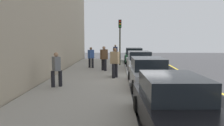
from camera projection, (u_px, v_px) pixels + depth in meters
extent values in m
plane|color=#333335|center=(146.00, 83.00, 13.95)|extent=(56.00, 56.00, 0.00)
cube|color=#A39E93|center=(88.00, 81.00, 14.02)|extent=(28.00, 4.60, 0.15)
cube|color=gold|center=(203.00, 83.00, 13.86)|extent=(28.00, 0.14, 0.01)
cube|color=white|center=(131.00, 73.00, 17.19)|extent=(8.64, 0.56, 0.22)
cylinder|color=black|center=(143.00, 61.00, 23.72)|extent=(0.64, 0.23, 0.64)
cylinder|color=black|center=(126.00, 61.00, 23.79)|extent=(0.64, 0.23, 0.64)
cylinder|color=black|center=(141.00, 58.00, 26.58)|extent=(0.64, 0.23, 0.64)
cylinder|color=black|center=(125.00, 58.00, 26.65)|extent=(0.64, 0.23, 0.64)
cube|color=#1E512D|center=(134.00, 57.00, 25.16)|extent=(4.68, 1.89, 0.64)
cube|color=black|center=(134.00, 51.00, 25.32)|extent=(2.45, 1.65, 0.60)
cylinder|color=black|center=(153.00, 69.00, 17.49)|extent=(0.64, 0.23, 0.64)
cylinder|color=black|center=(129.00, 69.00, 17.50)|extent=(0.64, 0.23, 0.64)
cylinder|color=black|center=(148.00, 65.00, 20.07)|extent=(0.64, 0.23, 0.64)
cylinder|color=black|center=(127.00, 65.00, 20.08)|extent=(0.64, 0.23, 0.64)
cube|color=white|center=(139.00, 63.00, 18.76)|extent=(4.21, 1.89, 0.64)
cube|color=black|center=(139.00, 55.00, 18.90)|extent=(2.21, 1.64, 0.60)
cylinder|color=black|center=(171.00, 87.00, 11.23)|extent=(0.64, 0.23, 0.64)
cylinder|color=black|center=(135.00, 87.00, 11.24)|extent=(0.64, 0.23, 0.64)
cylinder|color=black|center=(160.00, 77.00, 14.03)|extent=(0.64, 0.23, 0.64)
cylinder|color=black|center=(130.00, 77.00, 14.04)|extent=(0.64, 0.23, 0.64)
cube|color=#B7BABF|center=(149.00, 76.00, 12.61)|extent=(4.58, 1.90, 0.64)
cube|color=black|center=(148.00, 64.00, 12.77)|extent=(2.40, 1.65, 0.60)
cylinder|color=black|center=(188.00, 106.00, 8.13)|extent=(0.65, 0.24, 0.64)
cylinder|color=black|center=(137.00, 106.00, 8.12)|extent=(0.65, 0.24, 0.64)
cube|color=black|center=(175.00, 111.00, 6.65)|extent=(4.75, 1.95, 0.64)
cube|color=black|center=(173.00, 86.00, 6.82)|extent=(2.49, 1.68, 0.60)
cylinder|color=black|center=(93.00, 63.00, 19.62)|extent=(0.18, 0.18, 0.77)
cylinder|color=black|center=(90.00, 63.00, 19.87)|extent=(0.18, 0.18, 0.77)
cube|color=#335193|center=(91.00, 54.00, 19.67)|extent=(0.52, 0.50, 0.66)
sphere|color=brown|center=(91.00, 49.00, 19.63)|extent=(0.21, 0.21, 0.21)
cylinder|color=black|center=(103.00, 65.00, 18.21)|extent=(0.20, 0.20, 0.83)
cylinder|color=black|center=(105.00, 65.00, 17.87)|extent=(0.20, 0.20, 0.83)
cube|color=brown|center=(104.00, 54.00, 17.96)|extent=(0.51, 0.57, 0.71)
sphere|color=tan|center=(104.00, 48.00, 17.92)|extent=(0.23, 0.23, 0.23)
cylinder|color=black|center=(60.00, 78.00, 12.17)|extent=(0.19, 0.19, 0.80)
cylinder|color=black|center=(53.00, 79.00, 11.97)|extent=(0.19, 0.19, 0.80)
cube|color=slate|center=(56.00, 64.00, 11.99)|extent=(0.54, 0.49, 0.68)
sphere|color=tan|center=(56.00, 55.00, 11.95)|extent=(0.22, 0.22, 0.22)
cylinder|color=black|center=(113.00, 71.00, 14.63)|extent=(0.20, 0.20, 0.85)
cylinder|color=black|center=(116.00, 70.00, 14.99)|extent=(0.20, 0.20, 0.85)
cube|color=tan|center=(115.00, 58.00, 14.73)|extent=(0.47, 0.57, 0.72)
sphere|color=brown|center=(115.00, 50.00, 14.68)|extent=(0.23, 0.23, 0.23)
cylinder|color=black|center=(114.00, 57.00, 25.98)|extent=(0.18, 0.18, 0.78)
cylinder|color=black|center=(117.00, 57.00, 25.79)|extent=(0.18, 0.18, 0.78)
cube|color=#1E284C|center=(115.00, 50.00, 25.81)|extent=(0.53, 0.47, 0.66)
sphere|color=tan|center=(115.00, 46.00, 25.77)|extent=(0.22, 0.22, 0.22)
cylinder|color=#2D2D19|center=(120.00, 47.00, 21.51)|extent=(0.12, 0.12, 3.24)
cube|color=black|center=(120.00, 24.00, 21.31)|extent=(0.26, 0.26, 0.70)
sphere|color=red|center=(120.00, 21.00, 21.14)|extent=(0.14, 0.14, 0.14)
sphere|color=orange|center=(120.00, 24.00, 21.16)|extent=(0.14, 0.14, 0.14)
sphere|color=green|center=(120.00, 26.00, 21.18)|extent=(0.14, 0.14, 0.14)
cube|color=black|center=(114.00, 72.00, 15.31)|extent=(0.34, 0.22, 0.51)
cylinder|color=#4C4C4C|center=(114.00, 65.00, 15.26)|extent=(0.03, 0.03, 0.36)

